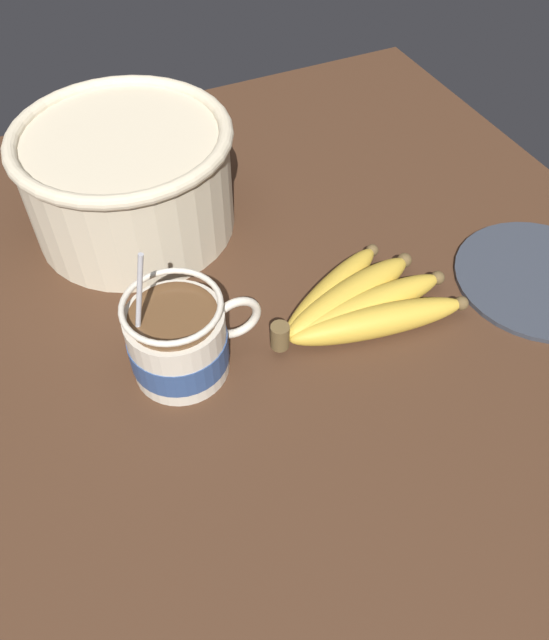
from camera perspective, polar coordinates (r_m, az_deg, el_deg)
The scene contains 5 objects.
table at distance 68.49cm, azimuth -3.28°, elevation -3.31°, with size 104.54×104.54×3.12cm.
coffee_mug at distance 62.66cm, azimuth -8.59°, elevation -2.23°, with size 13.62×10.05×16.81cm.
banana_bunch at distance 69.37cm, azimuth 7.59°, elevation 1.45°, with size 22.37×14.88×4.23cm.
woven_basket at distance 78.87cm, azimuth -13.21°, elevation 12.62°, with size 25.96×25.96×13.77cm.
small_plate at distance 80.05cm, azimuth 23.03°, elevation 3.55°, with size 19.70×19.70×0.60cm.
Camera 1 is at (-13.79, -39.59, 55.72)cm, focal length 35.00 mm.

